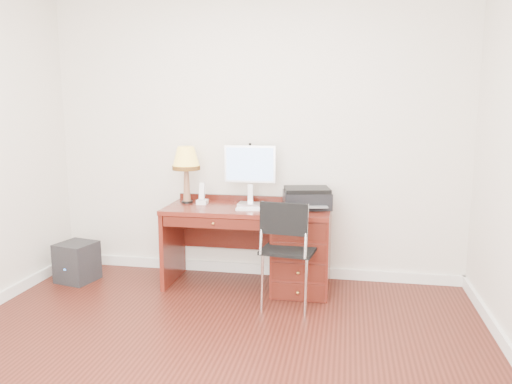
% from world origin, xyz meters
% --- Properties ---
extents(ground, '(4.00, 4.00, 0.00)m').
position_xyz_m(ground, '(0.00, 0.00, 0.00)').
color(ground, '#37120C').
rests_on(ground, ground).
extents(room_shell, '(4.00, 4.00, 4.00)m').
position_xyz_m(room_shell, '(0.00, 0.63, 0.05)').
color(room_shell, silver).
rests_on(room_shell, ground).
extents(desk, '(1.50, 0.67, 0.75)m').
position_xyz_m(desk, '(0.32, 1.40, 0.41)').
color(desk, '#5F1C14').
rests_on(desk, ground).
extents(monitor, '(0.48, 0.16, 0.55)m').
position_xyz_m(monitor, '(-0.01, 1.54, 1.10)').
color(monitor, silver).
rests_on(monitor, desk).
extents(keyboard, '(0.43, 0.16, 0.02)m').
position_xyz_m(keyboard, '(0.12, 1.30, 0.76)').
color(keyboard, white).
rests_on(keyboard, desk).
extents(mouse_pad, '(0.21, 0.21, 0.04)m').
position_xyz_m(mouse_pad, '(0.45, 1.28, 0.76)').
color(mouse_pad, black).
rests_on(mouse_pad, desk).
extents(printer, '(0.47, 0.40, 0.19)m').
position_xyz_m(printer, '(0.53, 1.46, 0.84)').
color(printer, black).
rests_on(printer, desk).
extents(leg_lamp, '(0.26, 0.26, 0.54)m').
position_xyz_m(leg_lamp, '(-0.61, 1.49, 1.14)').
color(leg_lamp, black).
rests_on(leg_lamp, desk).
extents(phone, '(0.09, 0.09, 0.20)m').
position_xyz_m(phone, '(-0.45, 1.46, 0.81)').
color(phone, white).
rests_on(phone, desk).
extents(pen_cup, '(0.08, 0.08, 0.10)m').
position_xyz_m(pen_cup, '(0.39, 1.54, 0.80)').
color(pen_cup, black).
rests_on(pen_cup, desk).
extents(chair, '(0.49, 0.49, 0.91)m').
position_xyz_m(chair, '(0.43, 0.96, 0.55)').
color(chair, black).
rests_on(chair, ground).
extents(equipment_box, '(0.38, 0.38, 0.37)m').
position_xyz_m(equipment_box, '(-1.64, 1.23, 0.19)').
color(equipment_box, black).
rests_on(equipment_box, ground).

